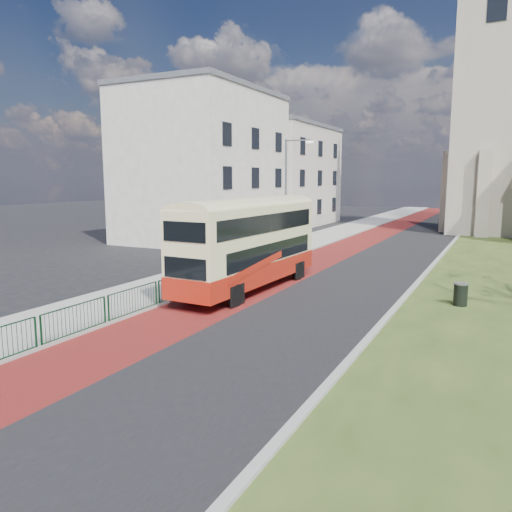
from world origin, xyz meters
The scene contains 12 objects.
ground centered at (0.00, 0.00, 0.00)m, with size 160.00×160.00×0.00m, color black.
road_carriageway centered at (1.50, 20.00, 0.01)m, with size 9.00×120.00×0.01m, color black.
bus_lane centered at (-1.20, 20.00, 0.01)m, with size 3.40×120.00×0.01m, color #591414.
pavement_west centered at (-5.00, 20.00, 0.06)m, with size 4.00×120.00×0.12m, color gray.
kerb_west centered at (-3.00, 20.00, 0.07)m, with size 0.25×120.00×0.13m, color #999993.
kerb_east centered at (6.10, 22.00, 0.07)m, with size 0.25×80.00×0.13m, color #999993.
pedestrian_railing centered at (-2.95, 4.00, 0.55)m, with size 0.07×24.00×1.12m.
street_block_near centered at (-14.00, 22.00, 6.51)m, with size 10.30×14.30×13.00m.
street_block_far centered at (-14.00, 38.00, 5.76)m, with size 10.30×16.30×11.50m.
streetlamp centered at (-4.35, 18.00, 4.59)m, with size 2.13×0.18×8.00m.
bus centered at (-1.01, 5.51, 2.43)m, with size 2.71×10.27×4.26m.
litter_bin centered at (8.43, 6.67, 0.53)m, with size 0.61×0.61×0.97m.
Camera 1 is at (9.92, -15.50, 5.35)m, focal length 35.00 mm.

